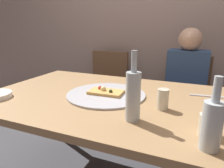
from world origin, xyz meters
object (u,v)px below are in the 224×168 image
(table_knife, at_px, (208,96))
(pizza_slice_last, at_px, (106,92))
(dining_table, at_px, (108,106))
(chair_left, at_px, (106,86))
(tumbler_far, at_px, (208,125))
(wine_bottle, at_px, (133,95))
(wine_glass, at_px, (163,99))
(chair_right, at_px, (185,95))
(guest_in_sweater, at_px, (185,87))
(pizza_tray, at_px, (106,94))
(beer_bottle, at_px, (212,124))

(table_knife, bearing_deg, pizza_slice_last, -164.73)
(dining_table, height_order, table_knife, table_knife)
(chair_left, bearing_deg, tumbler_far, 130.16)
(tumbler_far, bearing_deg, pizza_slice_last, 153.54)
(wine_bottle, distance_m, wine_glass, 0.23)
(chair_left, relative_size, chair_right, 1.00)
(wine_bottle, relative_size, chair_left, 0.37)
(tumbler_far, xyz_separation_m, chair_left, (-1.02, 1.21, -0.28))
(dining_table, relative_size, pizza_slice_last, 7.04)
(pizza_slice_last, relative_size, chair_right, 0.25)
(guest_in_sweater, bearing_deg, pizza_tray, 59.49)
(wine_bottle, height_order, beer_bottle, wine_bottle)
(chair_right, height_order, guest_in_sweater, guest_in_sweater)
(pizza_slice_last, bearing_deg, guest_in_sweater, 59.28)
(table_knife, bearing_deg, chair_left, 141.63)
(pizza_tray, distance_m, table_knife, 0.66)
(wine_glass, distance_m, chair_left, 1.31)
(beer_bottle, distance_m, tumbler_far, 0.12)
(wine_glass, bearing_deg, chair_left, 128.68)
(beer_bottle, distance_m, chair_left, 1.70)
(pizza_tray, relative_size, beer_bottle, 1.86)
(table_knife, bearing_deg, dining_table, -163.30)
(chair_left, distance_m, guest_in_sweater, 0.89)
(wine_bottle, bearing_deg, chair_left, 120.11)
(table_knife, relative_size, chair_left, 0.24)
(pizza_tray, xyz_separation_m, pizza_slice_last, (-0.00, 0.00, 0.02))
(guest_in_sweater, bearing_deg, pizza_slice_last, 59.28)
(pizza_tray, relative_size, chair_left, 0.57)
(dining_table, bearing_deg, tumbler_far, -26.66)
(wine_bottle, relative_size, table_knife, 1.52)
(pizza_tray, bearing_deg, tumbler_far, -26.47)
(tumbler_far, xyz_separation_m, guest_in_sweater, (-0.15, 1.05, -0.15))
(wine_bottle, xyz_separation_m, chair_left, (-0.69, 1.19, -0.36))
(dining_table, bearing_deg, pizza_tray, 159.46)
(pizza_slice_last, bearing_deg, chair_left, 114.77)
(pizza_slice_last, bearing_deg, wine_bottle, -46.27)
(table_knife, bearing_deg, chair_right, 98.69)
(pizza_slice_last, height_order, tumbler_far, tumbler_far)
(dining_table, height_order, beer_bottle, beer_bottle)
(tumbler_far, distance_m, chair_left, 1.60)
(guest_in_sweater, bearing_deg, chair_right, -90.00)
(tumbler_far, height_order, table_knife, tumbler_far)
(pizza_slice_last, bearing_deg, dining_table, -21.00)
(chair_right, bearing_deg, wine_glass, 86.11)
(pizza_tray, bearing_deg, pizza_slice_last, 155.97)
(guest_in_sweater, bearing_deg, table_knife, 107.53)
(wine_bottle, bearing_deg, pizza_slice_last, 133.73)
(pizza_slice_last, xyz_separation_m, tumbler_far, (0.60, -0.30, 0.02))
(tumbler_far, bearing_deg, wine_glass, 136.51)
(dining_table, relative_size, wine_glass, 14.08)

